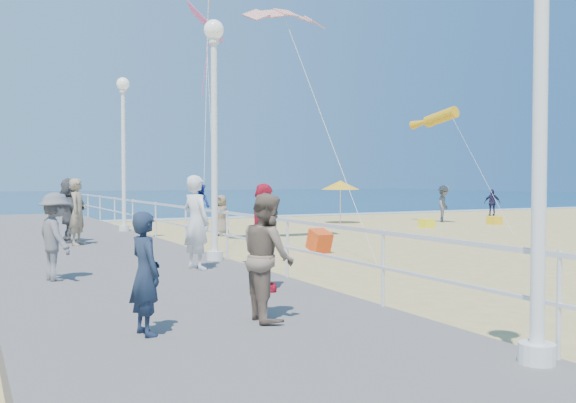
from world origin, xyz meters
name	(u,v)px	position (x,y,z in m)	size (l,w,h in m)	color
ground	(408,264)	(0.00, 0.00, 0.00)	(160.00, 160.00, 0.00)	#D3B96E
ocean	(63,198)	(0.00, 65.00, 0.01)	(160.00, 90.00, 0.05)	#0C2C49
surf_line	(176,219)	(0.00, 20.50, 0.03)	(160.00, 1.20, 0.04)	white
boardwalk	(117,275)	(-7.50, 0.00, 0.20)	(5.00, 44.00, 0.40)	slate
railing	(227,222)	(-5.05, 0.00, 1.25)	(0.05, 42.00, 0.55)	white
lamp_post_near	(541,28)	(-5.35, -9.00, 3.66)	(0.44, 0.44, 5.32)	white
lamp_post_mid	(214,113)	(-5.35, 0.00, 3.66)	(0.44, 0.44, 5.32)	white
lamp_post_far	(123,137)	(-5.35, 9.00, 3.66)	(0.44, 0.44, 5.32)	white
woman_holding_toddler	(196,222)	(-6.19, -1.22, 1.34)	(0.69, 0.45, 1.88)	silver
toddler_held	(201,205)	(-6.04, -1.07, 1.68)	(0.42, 0.33, 0.87)	blue
spectator_0	(145,273)	(-8.47, -6.12, 1.12)	(0.52, 0.34, 1.43)	#1A263B
spectator_1	(268,257)	(-6.88, -6.05, 1.22)	(0.79, 0.62, 1.63)	#7B6655
spectator_2	(55,237)	(-8.89, -1.44, 1.18)	(1.01, 0.58, 1.57)	slate
spectator_3	(264,237)	(-6.04, -4.10, 1.27)	(1.02, 0.42, 1.74)	red
spectator_5	(70,210)	(-7.63, 5.63, 1.32)	(1.71, 0.54, 1.84)	#535458
spectator_6	(78,212)	(-7.55, 4.71, 1.31)	(0.67, 0.44, 1.83)	gray
beach_walker_a	(444,204)	(11.71, 12.27, 0.95)	(1.22, 0.70, 1.89)	#5E5D62
beach_walker_b	(492,203)	(17.98, 15.25, 0.80)	(0.94, 0.39, 1.60)	#1F1C3D
beach_walker_c	(221,215)	(-1.40, 9.90, 0.80)	(0.78, 0.51, 1.59)	#806F58
box_kite	(319,243)	(-0.91, 3.07, 0.30)	(0.55, 0.55, 0.60)	red
beach_umbrella	(340,185)	(6.42, 13.80, 1.91)	(1.90, 1.90, 2.14)	white
beach_chair_left	(427,223)	(8.39, 9.56, 0.20)	(0.55, 0.55, 0.40)	#FFF21A
beach_chair_right	(494,220)	(12.64, 9.68, 0.20)	(0.55, 0.55, 0.40)	yellow
kite_parafoil	(286,13)	(-0.60, 5.88, 7.78)	(2.84, 0.90, 0.30)	red
kite_windsock	(441,117)	(10.25, 10.83, 5.20)	(0.56, 0.56, 2.94)	orange
kite_diamond_pink	(206,23)	(-3.36, 6.11, 7.19)	(1.46, 1.46, 0.02)	#FE5DAB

